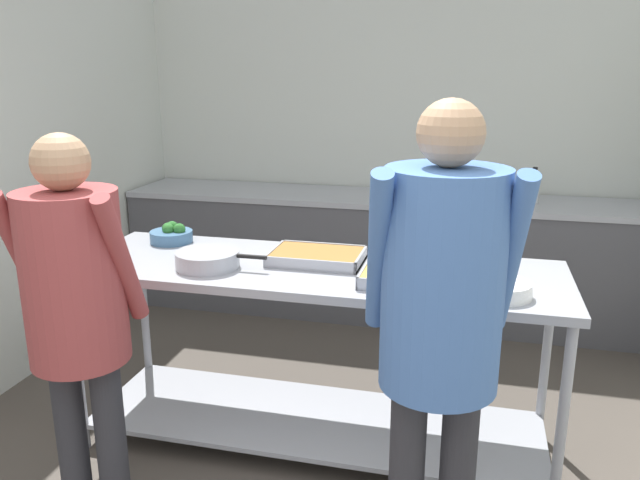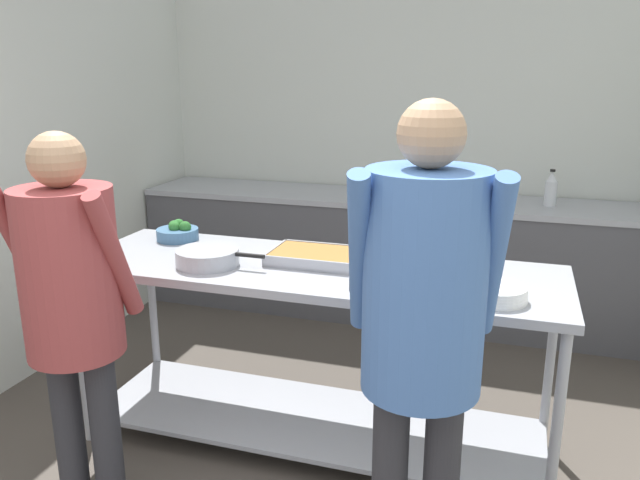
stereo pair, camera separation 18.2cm
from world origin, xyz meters
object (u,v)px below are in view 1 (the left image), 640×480
(guest_serving_right, at_px, (76,297))
(water_bottle, at_px, (534,187))
(broccoli_bowl, at_px, (172,235))
(plate_stack, at_px, (500,289))
(sauce_pan, at_px, (208,259))
(serving_tray_roast, at_px, (317,257))
(guest_serving_left, at_px, (441,308))
(serving_tray_vegetables, at_px, (411,277))

(guest_serving_right, bearing_deg, water_bottle, 54.00)
(broccoli_bowl, bearing_deg, plate_stack, -14.10)
(water_bottle, bearing_deg, guest_serving_right, -126.00)
(sauce_pan, distance_m, serving_tray_roast, 0.51)
(plate_stack, height_order, guest_serving_right, guest_serving_right)
(sauce_pan, xyz_separation_m, plate_stack, (1.30, -0.06, -0.01))
(plate_stack, distance_m, water_bottle, 2.02)
(guest_serving_left, relative_size, guest_serving_right, 1.08)
(broccoli_bowl, height_order, guest_serving_left, guest_serving_left)
(guest_serving_left, bearing_deg, broccoli_bowl, 146.57)
(sauce_pan, height_order, guest_serving_right, guest_serving_right)
(guest_serving_left, bearing_deg, water_bottle, 79.23)
(guest_serving_right, xyz_separation_m, water_bottle, (1.85, 2.54, 0.05))
(guest_serving_right, relative_size, water_bottle, 6.40)
(serving_tray_roast, bearing_deg, plate_stack, -17.69)
(serving_tray_roast, distance_m, guest_serving_left, 1.03)
(broccoli_bowl, distance_m, sauce_pan, 0.51)
(serving_tray_vegetables, bearing_deg, guest_serving_right, -152.57)
(water_bottle, bearing_deg, broccoli_bowl, -140.79)
(broccoli_bowl, height_order, guest_serving_right, guest_serving_right)
(serving_tray_vegetables, bearing_deg, serving_tray_roast, 158.23)
(serving_tray_roast, xyz_separation_m, water_bottle, (1.11, 1.73, 0.07))
(plate_stack, relative_size, guest_serving_right, 0.16)
(water_bottle, bearing_deg, serving_tray_vegetables, -108.54)
(serving_tray_roast, bearing_deg, broccoli_bowl, 169.62)
(broccoli_bowl, relative_size, guest_serving_left, 0.13)
(serving_tray_vegetables, relative_size, guest_serving_right, 0.26)
(serving_tray_vegetables, height_order, guest_serving_right, guest_serving_right)
(serving_tray_roast, bearing_deg, sauce_pan, -156.51)
(serving_tray_roast, relative_size, water_bottle, 1.74)
(broccoli_bowl, xyz_separation_m, sauce_pan, (0.36, -0.36, 0.00))
(serving_tray_vegetables, height_order, guest_serving_left, guest_serving_left)
(serving_tray_roast, height_order, plate_stack, plate_stack)
(sauce_pan, distance_m, guest_serving_left, 1.25)
(guest_serving_left, relative_size, water_bottle, 6.94)
(broccoli_bowl, height_order, serving_tray_roast, broccoli_bowl)
(serving_tray_roast, relative_size, plate_stack, 1.74)
(broccoli_bowl, xyz_separation_m, serving_tray_roast, (0.83, -0.15, -0.02))
(sauce_pan, height_order, serving_tray_roast, sauce_pan)
(sauce_pan, relative_size, water_bottle, 1.74)
(serving_tray_vegetables, bearing_deg, plate_stack, -12.32)
(broccoli_bowl, height_order, water_bottle, water_bottle)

